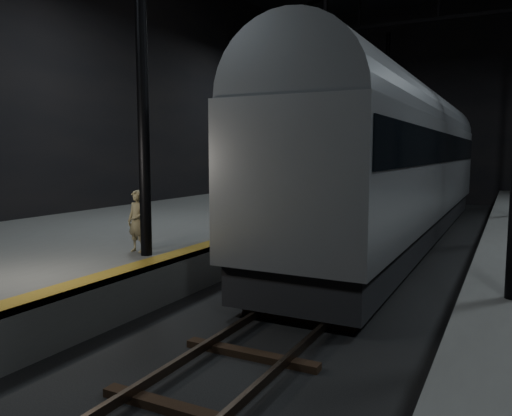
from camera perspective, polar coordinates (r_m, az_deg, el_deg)
The scene contains 6 objects.
ground at distance 13.91m, azimuth 11.13°, elevation -7.81°, with size 44.00×44.00×0.00m, color black.
platform_left at distance 17.38m, azimuth -13.35°, elevation -3.34°, with size 9.00×43.80×1.00m, color #525250.
tactile_strip at distance 14.91m, azimuth -0.88°, elevation -2.79°, with size 0.50×43.80×0.01m, color brown.
track at distance 13.90m, azimuth 11.13°, elevation -7.53°, with size 2.40×43.00×0.24m.
train at distance 19.48m, azimuth 16.40°, elevation 5.71°, with size 3.25×21.77×5.82m.
woman at distance 12.25m, azimuth -13.42°, elevation -1.47°, with size 0.54×0.36×1.49m, color #94845A.
Camera 1 is at (3.70, -12.98, 3.37)m, focal length 35.00 mm.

